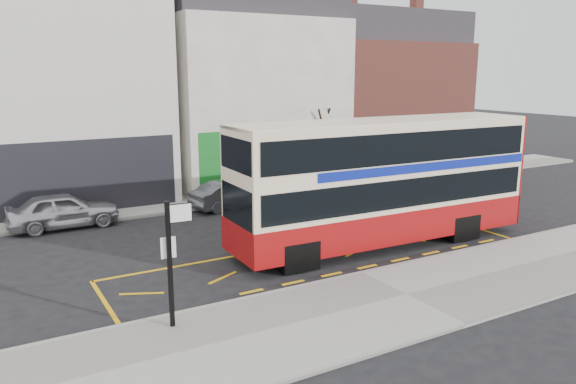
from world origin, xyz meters
TOP-DOWN VIEW (x-y plane):
  - ground at (0.00, 0.00)m, footprint 120.00×120.00m
  - pavement at (0.00, -2.30)m, footprint 40.00×4.00m
  - kerb at (0.00, -0.38)m, footprint 40.00×0.15m
  - far_pavement at (0.00, 11.00)m, footprint 50.00×3.00m
  - road_markings at (0.00, 1.60)m, footprint 14.00×3.40m
  - terrace_left at (-5.50, 14.99)m, footprint 8.00×8.01m
  - terrace_green_shop at (3.50, 14.99)m, footprint 9.00×8.01m
  - terrace_right at (12.50, 14.99)m, footprint 9.00×8.01m
  - double_decker_bus at (2.53, 1.84)m, footprint 10.95×2.85m
  - bus_stop_post at (-5.94, -1.02)m, footprint 0.74×0.14m
  - car_silver at (-6.75, 9.59)m, footprint 4.10×1.66m
  - car_grey at (0.18, 9.33)m, footprint 3.87×1.94m
  - car_white at (6.16, 8.54)m, footprint 5.03×2.47m
  - street_tree_right at (5.81, 11.51)m, footprint 2.42×2.42m

SIDE VIEW (x-z plane):
  - ground at x=0.00m, z-range 0.00..0.00m
  - road_markings at x=0.00m, z-range 0.00..0.01m
  - pavement at x=0.00m, z-range 0.00..0.15m
  - kerb at x=0.00m, z-range 0.00..0.15m
  - far_pavement at x=0.00m, z-range 0.00..0.15m
  - car_grey at x=0.18m, z-range 0.00..1.22m
  - car_silver at x=-6.75m, z-range 0.00..1.40m
  - car_white at x=6.16m, z-range 0.00..1.41m
  - bus_stop_post at x=-5.94m, z-range 0.45..3.43m
  - double_decker_bus at x=2.53m, z-range 0.11..4.45m
  - street_tree_right at x=5.81m, z-range 0.95..6.17m
  - terrace_right at x=12.50m, z-range -0.58..9.72m
  - terrace_green_shop at x=3.50m, z-range -0.58..10.72m
  - terrace_left at x=-5.50m, z-range -0.58..11.22m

